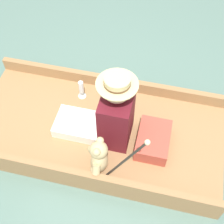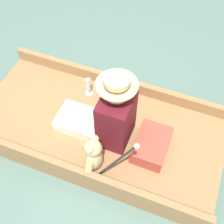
% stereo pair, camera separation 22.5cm
% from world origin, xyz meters
% --- Properties ---
extents(ground_plane, '(16.00, 16.00, 0.00)m').
position_xyz_m(ground_plane, '(0.00, 0.00, 0.00)').
color(ground_plane, slate).
extents(punt_boat, '(1.17, 2.44, 0.29)m').
position_xyz_m(punt_boat, '(0.00, 0.00, 0.09)').
color(punt_boat, '#997047').
rests_on(punt_boat, ground_plane).
extents(seat_cushion, '(0.42, 0.29, 0.15)m').
position_xyz_m(seat_cushion, '(-0.06, -0.55, 0.23)').
color(seat_cushion, '#B24738').
rests_on(seat_cushion, punt_boat).
extents(seated_person, '(0.36, 0.77, 0.82)m').
position_xyz_m(seated_person, '(-0.04, -0.13, 0.47)').
color(seated_person, white).
rests_on(seated_person, punt_boat).
extents(teddy_bear, '(0.30, 0.17, 0.43)m').
position_xyz_m(teddy_bear, '(-0.41, -0.13, 0.35)').
color(teddy_bear, tan).
rests_on(teddy_bear, punt_boat).
extents(wine_glass, '(0.08, 0.08, 0.22)m').
position_xyz_m(wine_glass, '(0.35, 0.26, 0.28)').
color(wine_glass, silver).
rests_on(wine_glass, punt_boat).
extents(walking_cane, '(0.04, 0.35, 0.75)m').
position_xyz_m(walking_cane, '(-0.49, -0.38, 0.59)').
color(walking_cane, '#2D2823').
rests_on(walking_cane, punt_boat).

